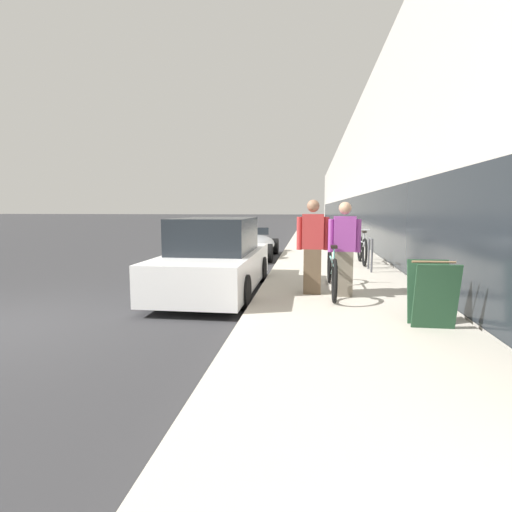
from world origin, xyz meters
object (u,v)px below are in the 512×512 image
Objects in this scene: cruiser_bike_nearest at (362,250)px; person_bystander at (313,247)px; parked_sedan_curbside at (215,259)px; vintage_roadster_curbside at (251,245)px; person_rider at (344,249)px; tandem_bicycle at (332,271)px; sandwich_board_sign at (432,294)px; bike_rack_hoop at (370,251)px.

person_bystander is at bearing -108.58° from cruiser_bike_nearest.
vintage_roadster_curbside is (-0.13, 5.93, -0.24)m from parked_sedan_curbside.
parked_sedan_curbside reaches higher than cruiser_bike_nearest.
person_rider reaches higher than vintage_roadster_curbside.
sandwich_board_sign is (1.23, -2.10, 0.05)m from tandem_bicycle.
person_bystander reaches higher than sandwich_board_sign.
person_rider reaches higher than bike_rack_hoop.
person_rider is 7.05m from vintage_roadster_curbside.
parked_sedan_curbside is (-2.34, 0.26, 0.15)m from tandem_bicycle.
bike_rack_hoop is 0.94× the size of sandwich_board_sign.
person_rider is at bearing -67.77° from vintage_roadster_curbside.
parked_sedan_curbside is at bearing 146.51° from sandwich_board_sign.
bike_rack_hoop is (0.92, 3.12, -0.35)m from person_rider.
tandem_bicycle is 1.51× the size of person_rider.
cruiser_bike_nearest is at bearing 48.48° from parked_sedan_curbside.
vintage_roadster_curbside is at bearing 108.19° from person_bystander.
tandem_bicycle is 0.59m from person_rider.
person_bystander is 0.43× the size of vintage_roadster_curbside.
person_rider is at bearing -12.88° from parked_sedan_curbside.
bike_rack_hoop is 4.90m from sandwich_board_sign.
tandem_bicycle is at bearing -68.28° from vintage_roadster_curbside.
tandem_bicycle reaches higher than bike_rack_hoop.
tandem_bicycle is 1.41× the size of cruiser_bike_nearest.
sandwich_board_sign is at bearing -33.49° from parked_sedan_curbside.
tandem_bicycle is at bearing 27.02° from person_bystander.
person_rider is 2.10m from sandwich_board_sign.
bike_rack_hoop is 0.46× the size of cruiser_bike_nearest.
person_bystander reaches higher than cruiser_bike_nearest.
tandem_bicycle is 2.88× the size of sandwich_board_sign.
bike_rack_hoop is at bearing 63.54° from person_bystander.
cruiser_bike_nearest is at bearing 91.39° from sandwich_board_sign.
vintage_roadster_curbside is at bearing 112.23° from person_rider.
person_rider is at bearing 120.10° from sandwich_board_sign.
tandem_bicycle is at bearing -6.30° from parked_sedan_curbside.
bike_rack_hoop is 0.20× the size of parked_sedan_curbside.
cruiser_bike_nearest is 6.21m from sandwich_board_sign.
person_rider is at bearing -13.11° from person_bystander.
parked_sedan_curbside is at bearing -131.52° from cruiser_bike_nearest.
tandem_bicycle is 0.61× the size of parked_sedan_curbside.
cruiser_bike_nearest is 0.45× the size of vintage_roadster_curbside.
tandem_bicycle reaches higher than vintage_roadster_curbside.
cruiser_bike_nearest is (1.45, 4.30, -0.47)m from person_bystander.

